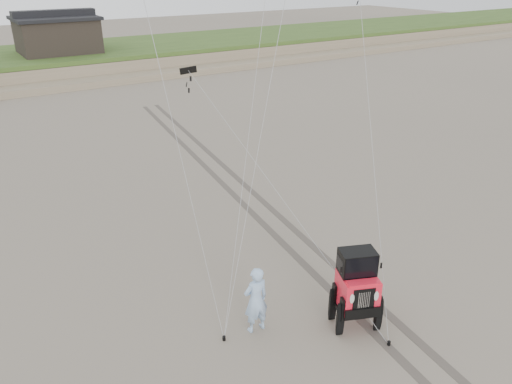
{
  "coord_description": "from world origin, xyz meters",
  "views": [
    {
      "loc": [
        -7.48,
        -7.58,
        8.36
      ],
      "look_at": [
        -0.61,
        3.0,
        2.6
      ],
      "focal_mm": 35.0,
      "sensor_mm": 36.0,
      "label": 1
    }
  ],
  "objects": [
    {
      "name": "jeep",
      "position": [
        0.14,
        -0.42,
        0.84
      ],
      "size": [
        3.52,
        4.89,
        1.67
      ],
      "primitive_type": null,
      "rotation": [
        0.0,
        0.0,
        -0.4
      ],
      "color": "#FF1D33",
      "rests_on": "ground"
    },
    {
      "name": "man",
      "position": [
        -2.05,
        0.79,
        0.9
      ],
      "size": [
        0.67,
        0.46,
        1.81
      ],
      "primitive_type": "imported",
      "rotation": [
        0.0,
        0.0,
        3.11
      ],
      "color": "#90B2DE",
      "rests_on": "ground"
    },
    {
      "name": "stake_aux",
      "position": [
        0.33,
        -1.44,
        0.06
      ],
      "size": [
        0.08,
        0.08,
        0.12
      ],
      "primitive_type": "cylinder",
      "color": "black",
      "rests_on": "ground"
    },
    {
      "name": "ground",
      "position": [
        0.0,
        0.0,
        0.0
      ],
      "size": [
        160.0,
        160.0,
        0.0
      ],
      "primitive_type": "plane",
      "color": "#6B6054",
      "rests_on": "ground"
    },
    {
      "name": "stake_main",
      "position": [
        -2.92,
        0.88,
        0.06
      ],
      "size": [
        0.08,
        0.08,
        0.12
      ],
      "primitive_type": "cylinder",
      "color": "black",
      "rests_on": "ground"
    },
    {
      "name": "tire_tracks",
      "position": [
        2.0,
        8.0,
        0.0
      ],
      "size": [
        5.22,
        29.74,
        0.01
      ],
      "color": "#4C443D",
      "rests_on": "ground"
    },
    {
      "name": "cabin",
      "position": [
        2.0,
        37.0,
        3.24
      ],
      "size": [
        6.4,
        5.4,
        3.35
      ],
      "color": "black",
      "rests_on": "dune_ridge"
    },
    {
      "name": "dune_ridge",
      "position": [
        0.0,
        37.5,
        0.82
      ],
      "size": [
        160.0,
        14.25,
        1.73
      ],
      "color": "#7A6B54",
      "rests_on": "ground"
    }
  ]
}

